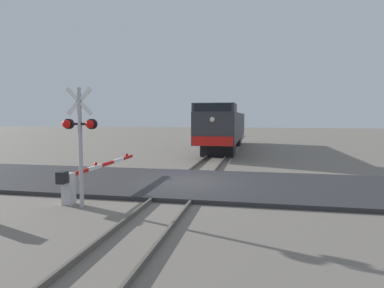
% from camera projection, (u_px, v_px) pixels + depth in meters
% --- Properties ---
extents(ground_plane, '(160.00, 160.00, 0.00)m').
position_uv_depth(ground_plane, '(189.00, 185.00, 14.60)').
color(ground_plane, slate).
extents(rail_track_left, '(0.08, 80.00, 0.15)m').
position_uv_depth(rail_track_left, '(173.00, 183.00, 14.74)').
color(rail_track_left, '#59544C').
rests_on(rail_track_left, ground_plane).
extents(rail_track_right, '(0.08, 80.00, 0.15)m').
position_uv_depth(rail_track_right, '(205.00, 184.00, 14.46)').
color(rail_track_right, '#59544C').
rests_on(rail_track_right, ground_plane).
extents(road_surface, '(36.00, 6.32, 0.17)m').
position_uv_depth(road_surface, '(189.00, 183.00, 14.60)').
color(road_surface, '#2D2D30').
rests_on(road_surface, ground_plane).
extents(locomotive, '(2.97, 17.70, 4.01)m').
position_uv_depth(locomotive, '(225.00, 127.00, 30.37)').
color(locomotive, black).
rests_on(locomotive, ground_plane).
extents(crossing_signal, '(1.18, 0.33, 4.04)m').
position_uv_depth(crossing_signal, '(80.00, 133.00, 10.77)').
color(crossing_signal, '#ADADB2').
rests_on(crossing_signal, ground_plane).
extents(crossing_gate, '(0.36, 6.39, 1.22)m').
position_uv_depth(crossing_gate, '(82.00, 178.00, 12.20)').
color(crossing_gate, silver).
rests_on(crossing_gate, ground_plane).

